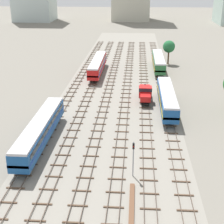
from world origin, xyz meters
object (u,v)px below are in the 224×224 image
(diesel_railcar_right_near, at_px, (167,98))
(passenger_coach_left_midfar, at_px, (98,64))
(signal_post_nearest, at_px, (133,155))
(diesel_railcar_right_far, at_px, (158,61))
(passenger_coach_far_left_nearest, at_px, (40,129))
(shunter_loco_centre_right_mid, at_px, (145,92))

(diesel_railcar_right_near, height_order, passenger_coach_left_midfar, same)
(signal_post_nearest, bearing_deg, diesel_railcar_right_near, 75.94)
(diesel_railcar_right_near, bearing_deg, diesel_railcar_right_far, 90.00)
(diesel_railcar_right_near, bearing_deg, passenger_coach_far_left_nearest, -141.57)
(shunter_loco_centre_right_mid, distance_m, signal_post_nearest, 30.29)
(signal_post_nearest, bearing_deg, shunter_loco_centre_right_mid, 86.00)
(passenger_coach_left_midfar, bearing_deg, shunter_loco_centre_right_mid, -59.84)
(passenger_coach_left_midfar, relative_size, signal_post_nearest, 4.33)
(diesel_railcar_right_far, bearing_deg, diesel_railcar_right_near, -90.00)
(diesel_railcar_right_far, xyz_separation_m, signal_post_nearest, (-6.34, -57.30, 0.65))
(passenger_coach_far_left_nearest, height_order, shunter_loco_centre_right_mid, passenger_coach_far_left_nearest)
(passenger_coach_far_left_nearest, height_order, signal_post_nearest, signal_post_nearest)
(passenger_coach_left_midfar, bearing_deg, signal_post_nearest, -78.52)
(passenger_coach_far_left_nearest, relative_size, shunter_loco_centre_right_mid, 2.60)
(diesel_railcar_right_far, distance_m, signal_post_nearest, 57.65)
(passenger_coach_left_midfar, distance_m, signal_post_nearest, 53.08)
(diesel_railcar_right_near, bearing_deg, shunter_loco_centre_right_mid, 130.91)
(passenger_coach_far_left_nearest, bearing_deg, diesel_railcar_right_far, 66.56)
(diesel_railcar_right_near, relative_size, diesel_railcar_right_far, 1.00)
(diesel_railcar_right_far, bearing_deg, signal_post_nearest, -96.31)
(diesel_railcar_right_near, relative_size, signal_post_nearest, 4.03)
(shunter_loco_centre_right_mid, relative_size, diesel_railcar_right_far, 0.41)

